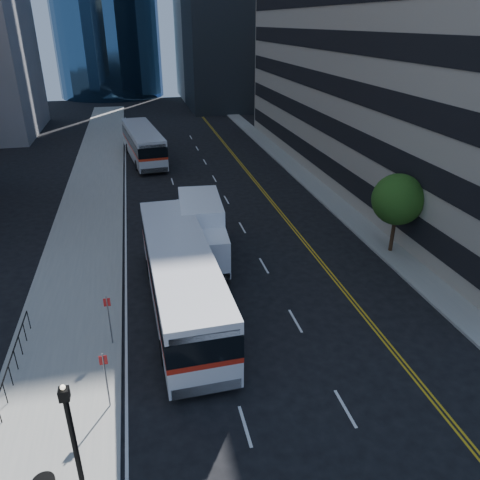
% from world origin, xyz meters
% --- Properties ---
extents(ground, '(160.00, 160.00, 0.00)m').
position_xyz_m(ground, '(0.00, 0.00, 0.00)').
color(ground, black).
rests_on(ground, ground).
extents(sidewalk_west, '(5.00, 90.00, 0.15)m').
position_xyz_m(sidewalk_west, '(-10.50, 25.00, 0.07)').
color(sidewalk_west, gray).
rests_on(sidewalk_west, ground).
extents(sidewalk_east, '(2.00, 90.00, 0.15)m').
position_xyz_m(sidewalk_east, '(9.00, 25.00, 0.07)').
color(sidewalk_east, gray).
rests_on(sidewalk_east, ground).
extents(street_tree, '(3.20, 3.20, 5.10)m').
position_xyz_m(street_tree, '(9.00, 8.00, 3.64)').
color(street_tree, '#332114').
rests_on(street_tree, sidewalk_east).
extents(lamp_post, '(0.28, 0.28, 4.56)m').
position_xyz_m(lamp_post, '(-9.00, -6.00, 2.72)').
color(lamp_post, black).
rests_on(lamp_post, sidewalk_west).
extents(bus_front, '(3.43, 13.81, 3.54)m').
position_xyz_m(bus_front, '(-4.89, 4.36, 1.93)').
color(bus_front, silver).
rests_on(bus_front, ground).
extents(bus_rear, '(4.33, 13.21, 3.35)m').
position_xyz_m(bus_rear, '(-5.77, 34.35, 1.83)').
color(bus_rear, silver).
rests_on(bus_rear, ground).
extents(box_truck, '(3.02, 7.58, 3.56)m').
position_xyz_m(box_truck, '(-2.98, 9.99, 1.88)').
color(box_truck, white).
rests_on(box_truck, ground).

